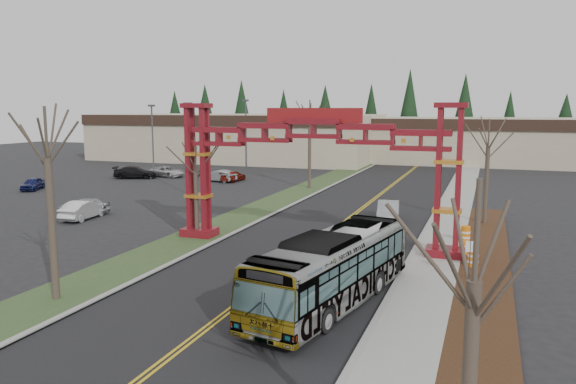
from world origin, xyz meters
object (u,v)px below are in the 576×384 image
at_px(parked_car_mid_a, 233,176).
at_px(street_sign, 470,252).
at_px(parked_car_mid_b, 33,184).
at_px(light_pole_near, 189,142).
at_px(light_pole_mid, 153,135).
at_px(gateway_arch, 314,151).
at_px(retail_building_west, 239,137).
at_px(bare_tree_right_near, 474,283).
at_px(transit_bus, 333,269).
at_px(bare_tree_median_near, 48,160).
at_px(parked_car_far_b, 167,172).
at_px(parked_car_far_a, 220,176).
at_px(bare_tree_right_far, 488,148).
at_px(barrel_mid, 463,248).
at_px(light_pole_far, 246,128).
at_px(barrel_north, 465,235).
at_px(parked_car_near_a, 84,206).
at_px(parked_car_near_b, 83,210).
at_px(silver_sedan, 388,211).
at_px(parked_car_far_c, 135,172).
at_px(retail_building_east, 490,140).
at_px(bare_tree_median_mid, 195,167).
at_px(bare_tree_median_far, 310,122).
at_px(barrel_south, 473,258).

bearing_deg(parked_car_mid_a, street_sign, 132.42).
relative_size(parked_car_mid_a, parked_car_mid_b, 1.10).
distance_m(light_pole_near, light_pole_mid, 16.43).
relative_size(gateway_arch, retail_building_west, 0.40).
height_order(parked_car_mid_a, light_pole_near, light_pole_near).
bearing_deg(bare_tree_right_near, transit_bus, 115.84).
bearing_deg(bare_tree_median_near, retail_building_west, 108.10).
bearing_deg(bare_tree_median_near, parked_car_far_b, 115.74).
bearing_deg(parked_car_far_a, light_pole_mid, -85.20).
height_order(bare_tree_right_far, barrel_mid, bare_tree_right_far).
xyz_separation_m(retail_building_west, bare_tree_right_far, (40.00, -43.04, 1.95)).
xyz_separation_m(parked_car_far_a, light_pole_far, (-4.13, 16.94, 4.98)).
bearing_deg(gateway_arch, light_pole_near, 138.26).
distance_m(light_pole_far, barrel_north, 50.94).
relative_size(bare_tree_right_near, bare_tree_right_far, 0.94).
height_order(retail_building_west, parked_car_near_a, retail_building_west).
height_order(parked_car_near_b, bare_tree_median_near, bare_tree_median_near).
bearing_deg(silver_sedan, parked_car_mid_a, 132.66).
relative_size(parked_car_far_c, light_pole_mid, 0.57).
bearing_deg(parked_car_far_b, silver_sedan, -107.02).
bearing_deg(bare_tree_median_near, parked_car_far_a, 106.43).
bearing_deg(light_pole_far, retail_building_east, 29.35).
xyz_separation_m(parked_car_far_a, light_pole_mid, (-9.84, 1.32, 4.51)).
distance_m(gateway_arch, retail_building_east, 62.80).
bearing_deg(bare_tree_median_mid, parked_car_far_b, 125.11).
distance_m(bare_tree_median_far, light_pole_far, 24.43).
distance_m(gateway_arch, bare_tree_median_near, 15.55).
bearing_deg(parked_car_far_b, retail_building_east, -34.63).
relative_size(retail_building_west, bare_tree_median_mid, 6.84).
relative_size(transit_bus, light_pole_mid, 1.29).
distance_m(transit_bus, barrel_mid, 11.66).
relative_size(bare_tree_median_near, light_pole_near, 0.95).
distance_m(parked_car_near_b, barrel_north, 28.46).
xyz_separation_m(silver_sedan, parked_car_far_b, (-30.99, 18.36, -0.10)).
bearing_deg(barrel_south, bare_tree_right_near, -88.81).
xyz_separation_m(transit_bus, light_pole_near, (-21.66, 25.47, 3.67)).
xyz_separation_m(light_pole_mid, barrel_south, (39.03, -28.99, -4.65)).
bearing_deg(transit_bus, parked_car_mid_a, 131.96).
height_order(retail_building_east, parked_car_mid_b, retail_building_east).
bearing_deg(parked_car_mid_a, retail_building_west, -66.03).
distance_m(bare_tree_right_far, barrel_south, 13.58).
distance_m(retail_building_east, transit_bus, 71.87).
bearing_deg(retail_building_west, barrel_south, -54.56).
height_order(retail_building_west, barrel_mid, retail_building_west).
bearing_deg(light_pole_near, bare_tree_median_mid, -58.91).
height_order(transit_bus, parked_car_near_a, transit_bus).
bearing_deg(retail_building_east, transit_bus, -94.86).
xyz_separation_m(retail_building_west, parked_car_far_b, (2.04, -25.89, -3.11)).
xyz_separation_m(parked_car_mid_a, bare_tree_median_near, (10.32, -40.33, 5.75)).
distance_m(transit_bus, barrel_north, 14.78).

